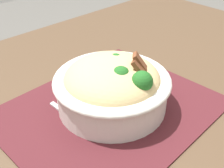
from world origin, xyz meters
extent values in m
cube|color=#4C3826|center=(0.00, 0.00, 0.71)|extent=(1.28, 0.93, 0.03)
cylinder|color=#412F20|center=(-0.58, -0.40, 0.35)|extent=(0.04, 0.04, 0.70)
cube|color=#47191E|center=(0.04, -0.02, 0.73)|extent=(0.40, 0.34, 0.00)
cylinder|color=silver|center=(0.03, -0.03, 0.76)|extent=(0.21, 0.21, 0.07)
torus|color=silver|center=(0.03, -0.03, 0.79)|extent=(0.22, 0.22, 0.01)
ellipsoid|color=tan|center=(0.03, -0.03, 0.79)|extent=(0.24, 0.24, 0.07)
sphere|color=#1F5C1F|center=(0.00, -0.05, 0.81)|extent=(0.03, 0.03, 0.03)
sphere|color=#1F5C1F|center=(0.02, 0.04, 0.81)|extent=(0.04, 0.04, 0.04)
sphere|color=#1F5C1F|center=(0.03, 0.00, 0.81)|extent=(0.04, 0.04, 0.04)
cylinder|color=orange|center=(0.03, -0.05, 0.81)|extent=(0.03, 0.02, 0.01)
cylinder|color=orange|center=(0.06, -0.06, 0.81)|extent=(0.01, 0.04, 0.01)
cube|color=brown|center=(0.00, 0.02, 0.82)|extent=(0.04, 0.04, 0.04)
cube|color=brown|center=(-0.01, 0.01, 0.82)|extent=(0.04, 0.04, 0.05)
cube|color=#B9B9B9|center=(0.11, -0.08, 0.73)|extent=(0.01, 0.07, 0.00)
cube|color=#B9B9B9|center=(0.11, -0.04, 0.73)|extent=(0.01, 0.01, 0.00)
cube|color=#B9B9B9|center=(0.11, -0.02, 0.73)|extent=(0.02, 0.03, 0.00)
cube|color=#B9B9B9|center=(0.11, 0.01, 0.73)|extent=(0.00, 0.02, 0.00)
cube|color=#B9B9B9|center=(0.11, 0.01, 0.73)|extent=(0.00, 0.02, 0.00)
cube|color=#B9B9B9|center=(0.10, 0.01, 0.73)|extent=(0.00, 0.02, 0.00)
cube|color=#B9B9B9|center=(0.10, 0.01, 0.73)|extent=(0.00, 0.02, 0.00)
camera|label=1|loc=(0.33, 0.29, 1.07)|focal=45.63mm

